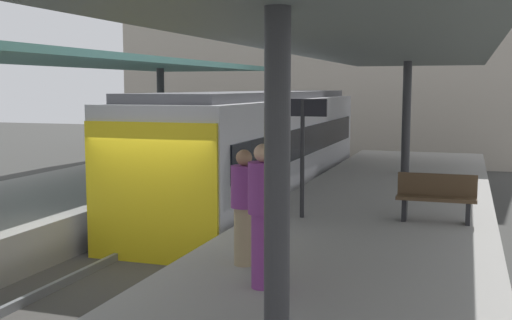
{
  "coord_description": "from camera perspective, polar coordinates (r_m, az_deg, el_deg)",
  "views": [
    {
      "loc": [
        5.42,
        -10.35,
        3.43
      ],
      "look_at": [
        0.54,
        4.24,
        1.65
      ],
      "focal_mm": 44.38,
      "sensor_mm": 36.0,
      "label": 1
    }
  ],
  "objects": [
    {
      "name": "rail_near_side",
      "position": [
        12.44,
        -11.89,
        -8.24
      ],
      "size": [
        0.08,
        28.0,
        0.14
      ],
      "primitive_type": "cube",
      "color": "slate",
      "rests_on": "track_ballast"
    },
    {
      "name": "passenger_mid_platform",
      "position": [
        8.61,
        -1.08,
        -4.14
      ],
      "size": [
        0.36,
        0.36,
        1.59
      ],
      "color": "#998460",
      "rests_on": "platform_right"
    },
    {
      "name": "canopy_left",
      "position": [
        14.95,
        -19.83,
        8.61
      ],
      "size": [
        4.18,
        21.0,
        3.17
      ],
      "color": "#333335",
      "rests_on": "platform_left"
    },
    {
      "name": "rail_far_side",
      "position": [
        11.8,
        -5.77,
        -8.96
      ],
      "size": [
        0.08,
        28.0,
        0.14
      ],
      "primitive_type": "cube",
      "color": "slate",
      "rests_on": "track_ballast"
    },
    {
      "name": "ground_plane",
      "position": [
        12.17,
        -8.89,
        -9.83
      ],
      "size": [
        80.0,
        80.0,
        0.0
      ],
      "primitive_type": "plane",
      "color": "#383835"
    },
    {
      "name": "platform_sign",
      "position": [
        11.69,
        4.22,
        2.64
      ],
      "size": [
        0.9,
        0.08,
        2.21
      ],
      "color": "#262628",
      "rests_on": "platform_right"
    },
    {
      "name": "station_building_backdrop",
      "position": [
        31.2,
        5.71,
        10.38
      ],
      "size": [
        18.0,
        6.0,
        11.0
      ],
      "primitive_type": "cube",
      "color": "#A89E8E",
      "rests_on": "ground_plane"
    },
    {
      "name": "platform_right",
      "position": [
        10.87,
        9.37,
        -9.1
      ],
      "size": [
        4.4,
        28.0,
        1.0
      ],
      "primitive_type": "cube",
      "color": "gray",
      "rests_on": "ground_plane"
    },
    {
      "name": "passenger_near_bench",
      "position": [
        7.62,
        0.62,
        -4.84
      ],
      "size": [
        0.36,
        0.36,
        1.76
      ],
      "color": "#7A337A",
      "rests_on": "platform_right"
    },
    {
      "name": "track_ballast",
      "position": [
        12.15,
        -8.9,
        -9.38
      ],
      "size": [
        3.2,
        28.0,
        0.2
      ],
      "primitive_type": "cube",
      "color": "#423F3D",
      "rests_on": "ground_plane"
    },
    {
      "name": "platform_bench",
      "position": [
        11.9,
        15.95,
        -3.15
      ],
      "size": [
        1.4,
        0.41,
        0.86
      ],
      "color": "black",
      "rests_on": "platform_right"
    },
    {
      "name": "commuter_train",
      "position": [
        17.53,
        0.41,
        1.04
      ],
      "size": [
        2.78,
        12.97,
        3.1
      ],
      "color": "#ADADB2",
      "rests_on": "track_ballast"
    },
    {
      "name": "passenger_far_end",
      "position": [
        17.68,
        -9.49,
        1.45
      ],
      "size": [
        0.36,
        0.36,
        1.67
      ],
      "color": "#386B3D",
      "rests_on": "platform_left"
    },
    {
      "name": "canopy_right",
      "position": [
        11.88,
        10.81,
        10.1
      ],
      "size": [
        4.18,
        21.0,
        3.3
      ],
      "color": "#333335",
      "rests_on": "platform_right"
    }
  ]
}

